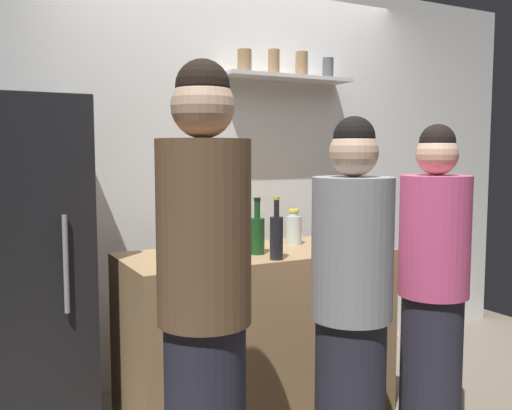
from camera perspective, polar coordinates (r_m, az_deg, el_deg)
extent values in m
cube|color=white|center=(3.74, -2.38, 3.11)|extent=(4.80, 0.10, 2.60)
cube|color=silver|center=(3.78, 3.24, 12.72)|extent=(0.91, 0.22, 0.02)
cylinder|color=olive|center=(3.64, -1.18, 14.34)|extent=(0.09, 0.09, 0.14)
cylinder|color=olive|center=(3.74, 1.81, 14.23)|extent=(0.07, 0.07, 0.16)
cylinder|color=olive|center=(3.85, 4.63, 13.99)|extent=(0.08, 0.08, 0.16)
cylinder|color=#4C4C51|center=(3.97, 7.29, 13.54)|extent=(0.07, 0.07, 0.14)
cube|color=black|center=(3.04, -23.03, -6.29)|extent=(0.65, 0.65, 1.71)
cylinder|color=#99999E|center=(2.71, -18.66, -5.70)|extent=(0.02, 0.02, 0.45)
cube|color=#9E7A51|center=(3.16, 0.00, -12.88)|extent=(1.44, 0.64, 0.92)
cube|color=gray|center=(2.94, -6.01, -4.61)|extent=(0.34, 0.24, 0.05)
cylinder|color=#B2B2B7|center=(2.68, -6.39, -4.81)|extent=(0.11, 0.11, 0.12)
cylinder|color=silver|center=(2.69, -6.98, -3.55)|extent=(0.03, 0.02, 0.16)
cylinder|color=silver|center=(2.68, -6.60, -3.67)|extent=(0.01, 0.01, 0.15)
cylinder|color=silver|center=(2.66, -6.55, -3.74)|extent=(0.02, 0.03, 0.15)
cylinder|color=silver|center=(2.67, -6.19, -3.34)|extent=(0.03, 0.03, 0.19)
cylinder|color=silver|center=(2.66, -6.87, -3.49)|extent=(0.01, 0.03, 0.18)
cylinder|color=silver|center=(2.69, -6.62, -3.31)|extent=(0.04, 0.02, 0.18)
cylinder|color=silver|center=(2.68, -6.27, -3.64)|extent=(0.01, 0.01, 0.16)
cylinder|color=black|center=(2.80, 2.08, -3.38)|extent=(0.07, 0.07, 0.21)
cylinder|color=black|center=(2.78, 2.09, -0.34)|extent=(0.03, 0.03, 0.08)
cylinder|color=gold|center=(2.78, 2.09, 0.69)|extent=(0.03, 0.03, 0.02)
cylinder|color=#19471E|center=(2.95, 0.12, -3.17)|extent=(0.08, 0.08, 0.19)
cylinder|color=#19471E|center=(2.93, 0.12, -0.45)|extent=(0.03, 0.03, 0.09)
cylinder|color=black|center=(2.92, 0.12, 0.59)|extent=(0.04, 0.04, 0.02)
cylinder|color=#472814|center=(3.15, 8.32, -2.25)|extent=(0.07, 0.07, 0.23)
cylinder|color=#472814|center=(3.14, 8.36, 0.69)|extent=(0.03, 0.03, 0.09)
cylinder|color=maroon|center=(3.13, 8.37, 1.67)|extent=(0.03, 0.03, 0.02)
cylinder|color=silver|center=(3.27, 3.85, -2.55)|extent=(0.09, 0.09, 0.16)
cylinder|color=silver|center=(3.26, 3.86, -0.92)|extent=(0.05, 0.05, 0.02)
cylinder|color=yellow|center=(3.26, 3.86, -0.56)|extent=(0.06, 0.06, 0.02)
cylinder|color=#262633|center=(2.59, 9.46, -19.20)|extent=(0.30, 0.30, 0.75)
cylinder|color=gray|center=(2.39, 9.71, -4.34)|extent=(0.34, 0.34, 0.59)
sphere|color=#D8AD8C|center=(2.35, 9.87, 5.28)|extent=(0.20, 0.20, 0.20)
sphere|color=black|center=(2.35, 9.89, 6.77)|extent=(0.17, 0.17, 0.17)
cylinder|color=brown|center=(2.02, -5.29, -2.73)|extent=(0.34, 0.34, 0.66)
sphere|color=#D8AD8C|center=(2.01, -5.40, 9.90)|extent=(0.23, 0.23, 0.23)
sphere|color=black|center=(2.01, -5.42, 11.83)|extent=(0.19, 0.19, 0.19)
cylinder|color=#262633|center=(3.05, 17.24, -15.49)|extent=(0.30, 0.30, 0.75)
cylinder|color=#D14C7F|center=(2.89, 17.61, -3.00)|extent=(0.34, 0.34, 0.59)
sphere|color=#D8AD8C|center=(2.86, 17.83, 4.89)|extent=(0.20, 0.20, 0.20)
sphere|color=black|center=(2.86, 17.87, 6.10)|extent=(0.17, 0.17, 0.17)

